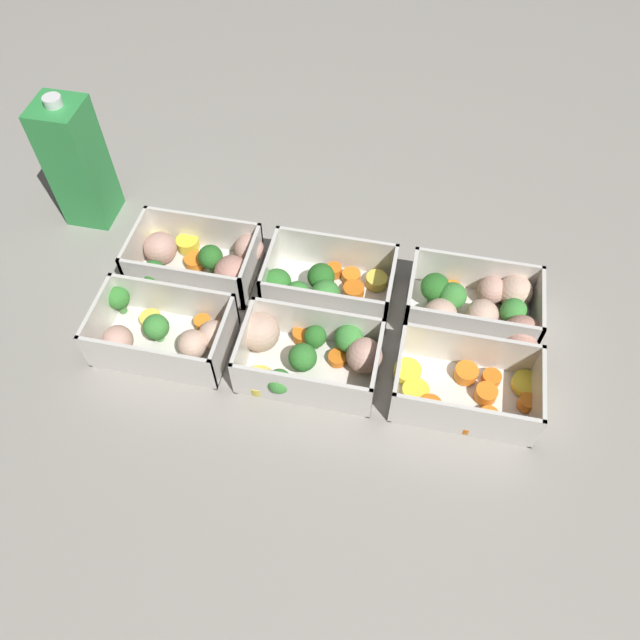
% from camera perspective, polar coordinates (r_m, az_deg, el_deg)
% --- Properties ---
extents(ground_plane, '(4.00, 4.00, 0.00)m').
position_cam_1_polar(ground_plane, '(0.83, 0.00, -0.89)').
color(ground_plane, gray).
extents(container_near_left, '(0.18, 0.10, 0.06)m').
position_cam_1_polar(container_near_left, '(0.82, -14.12, -1.13)').
color(container_near_left, silver).
rests_on(container_near_left, ground_plane).
extents(container_near_center, '(0.19, 0.12, 0.06)m').
position_cam_1_polar(container_near_center, '(0.78, -1.13, -2.98)').
color(container_near_center, silver).
rests_on(container_near_center, ground_plane).
extents(container_near_right, '(0.18, 0.11, 0.06)m').
position_cam_1_polar(container_near_right, '(0.78, 13.12, -6.11)').
color(container_near_right, silver).
rests_on(container_near_right, ground_plane).
extents(container_far_left, '(0.19, 0.12, 0.06)m').
position_cam_1_polar(container_far_left, '(0.88, -10.94, 5.40)').
color(container_far_left, silver).
rests_on(container_far_left, ground_plane).
extents(container_far_center, '(0.17, 0.10, 0.06)m').
position_cam_1_polar(container_far_center, '(0.84, 0.21, 3.28)').
color(container_far_center, silver).
rests_on(container_far_center, ground_plane).
extents(container_far_right, '(0.18, 0.13, 0.06)m').
position_cam_1_polar(container_far_right, '(0.84, 14.56, 1.13)').
color(container_far_right, silver).
rests_on(container_far_right, ground_plane).
extents(juice_carton, '(0.07, 0.07, 0.20)m').
position_cam_1_polar(juice_carton, '(0.97, -21.31, 13.22)').
color(juice_carton, green).
rests_on(juice_carton, ground_plane).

